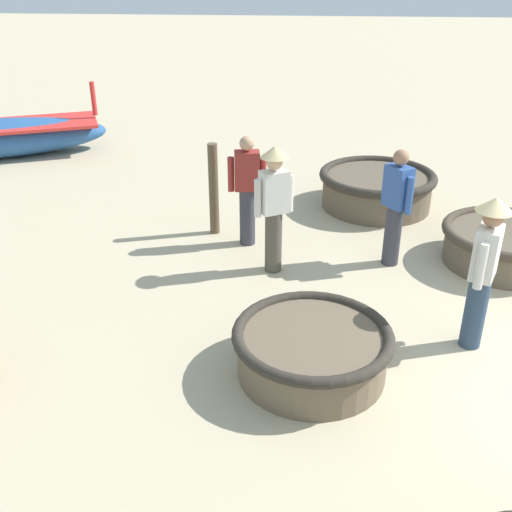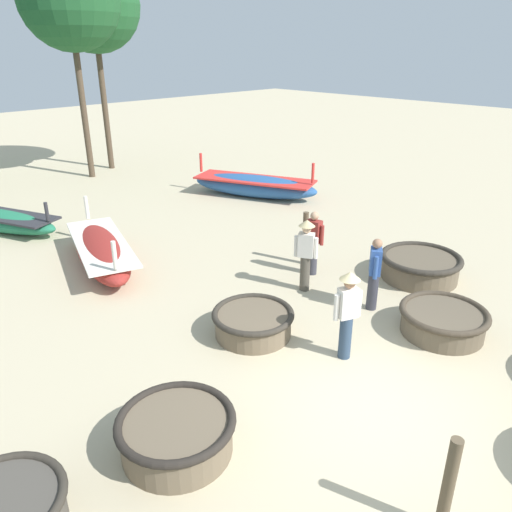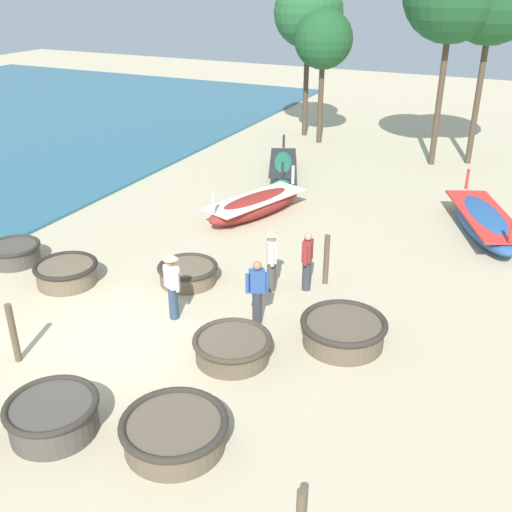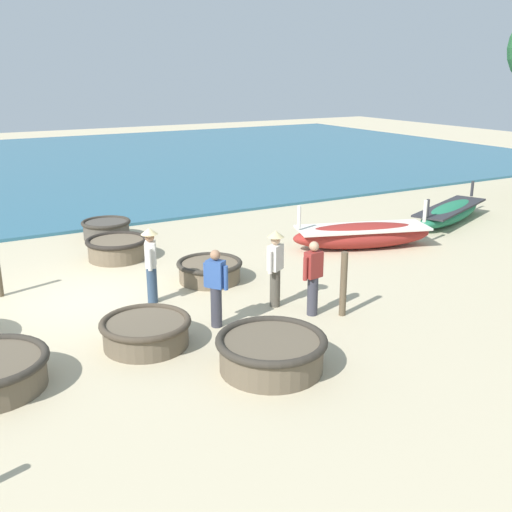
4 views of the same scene
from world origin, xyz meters
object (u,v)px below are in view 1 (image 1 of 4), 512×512
object	(u,v)px
coracle_front_left	(505,244)
fisherman_standing_right	(274,202)
coracle_far_left	(312,349)
fisherman_standing_left	(396,205)
mooring_post_mid_beach	(214,189)
coracle_front_right	(377,188)
fisherman_crouching	(484,265)
fisherman_with_hat	(247,188)

from	to	relation	value
coracle_front_left	fisherman_standing_right	distance (m)	3.16
coracle_far_left	fisherman_standing_left	xyz separation A→B (m)	(2.47, -1.02, 0.56)
fisherman_standing_left	coracle_far_left	bearing A→B (deg)	157.49
fisherman_standing_right	mooring_post_mid_beach	bearing A→B (deg)	40.40
coracle_far_left	coracle_front_left	size ratio (longest dim) A/B	0.94
coracle_front_right	fisherman_standing_left	bearing A→B (deg)	-179.33
fisherman_standing_left	fisherman_standing_right	distance (m)	1.59
fisherman_standing_right	fisherman_crouching	bearing A→B (deg)	-124.35
coracle_front_right	coracle_front_left	size ratio (longest dim) A/B	1.13
fisherman_crouching	fisherman_with_hat	distance (m)	3.47
coracle_far_left	mooring_post_mid_beach	bearing A→B (deg)	24.39
coracle_front_right	mooring_post_mid_beach	size ratio (longest dim) A/B	1.39
coracle_front_right	fisherman_crouching	bearing A→B (deg)	-170.22
fisherman_crouching	fisherman_with_hat	bearing A→B (deg)	48.88
fisherman_with_hat	coracle_front_right	bearing A→B (deg)	-50.53
coracle_far_left	fisherman_with_hat	size ratio (longest dim) A/B	1.00
coracle_front_right	fisherman_with_hat	size ratio (longest dim) A/B	1.20
fisherman_standing_right	fisherman_with_hat	world-z (taller)	fisherman_standing_right
fisherman_with_hat	mooring_post_mid_beach	distance (m)	0.64
coracle_front_left	fisherman_crouching	xyz separation A→B (m)	(-1.98, 0.85, 0.67)
coracle_far_left	fisherman_standing_right	distance (m)	2.30
mooring_post_mid_beach	coracle_far_left	bearing A→B (deg)	-155.61
fisherman_crouching	fisherman_standing_right	bearing A→B (deg)	55.65
coracle_far_left	coracle_front_right	bearing A→B (deg)	-12.47
fisherman_standing_right	fisherman_with_hat	distance (m)	0.90
coracle_front_right	fisherman_with_hat	world-z (taller)	fisherman_with_hat
fisherman_crouching	mooring_post_mid_beach	world-z (taller)	fisherman_crouching
coracle_far_left	fisherman_with_hat	world-z (taller)	fisherman_with_hat
coracle_front_right	mooring_post_mid_beach	xyz separation A→B (m)	(-1.27, 2.47, 0.35)
fisherman_standing_right	coracle_front_left	bearing A→B (deg)	-81.12
fisherman_crouching	fisherman_standing_right	xyz separation A→B (m)	(1.50, 2.19, 0.00)
mooring_post_mid_beach	coracle_front_right	bearing A→B (deg)	-62.71
coracle_front_right	fisherman_standing_right	distance (m)	2.90
coracle_front_right	fisherman_standing_right	world-z (taller)	fisherman_standing_right
fisherman_with_hat	mooring_post_mid_beach	xyz separation A→B (m)	(0.33, 0.52, -0.16)
coracle_front_left	fisherman_crouching	bearing A→B (deg)	156.67
fisherman_standing_right	mooring_post_mid_beach	size ratio (longest dim) A/B	1.23
fisherman_standing_right	fisherman_standing_left	bearing A→B (deg)	-77.71
fisherman_crouching	fisherman_standing_left	bearing A→B (deg)	19.37
fisherman_standing_left	fisherman_with_hat	size ratio (longest dim) A/B	1.00
fisherman_standing_left	mooring_post_mid_beach	world-z (taller)	fisherman_standing_left
coracle_front_right	fisherman_crouching	distance (m)	3.99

